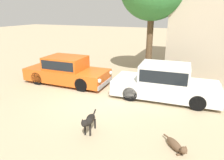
% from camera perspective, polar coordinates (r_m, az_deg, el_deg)
% --- Properties ---
extents(ground_plane, '(80.00, 80.00, 0.00)m').
position_cam_1_polar(ground_plane, '(8.79, -5.14, -5.32)').
color(ground_plane, tan).
extents(parked_sedan_nearest, '(4.47, 1.81, 1.40)m').
position_cam_1_polar(parked_sedan_nearest, '(10.74, -12.61, 2.72)').
color(parked_sedan_nearest, '#D15619').
rests_on(parked_sedan_nearest, ground_plane).
extents(parked_sedan_second, '(4.59, 2.01, 1.49)m').
position_cam_1_polar(parked_sedan_second, '(8.92, 14.57, -0.48)').
color(parked_sedan_second, silver).
rests_on(parked_sedan_second, ground_plane).
extents(stray_dog_spotted, '(0.31, 1.10, 0.66)m').
position_cam_1_polar(stray_dog_spotted, '(6.34, -6.46, -11.24)').
color(stray_dog_spotted, black).
rests_on(stray_dog_spotted, ground_plane).
extents(stray_dog_tan, '(0.75, 0.84, 0.35)m').
position_cam_1_polar(stray_dog_tan, '(6.01, 17.53, -17.14)').
color(stray_dog_tan, brown).
rests_on(stray_dog_tan, ground_plane).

